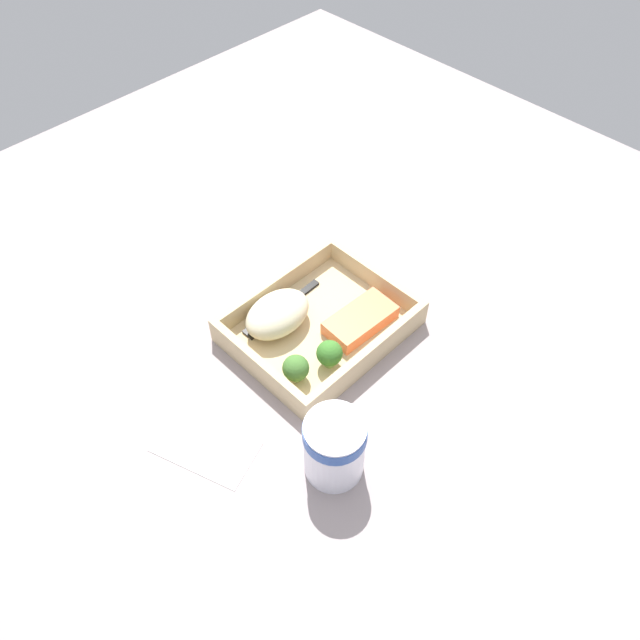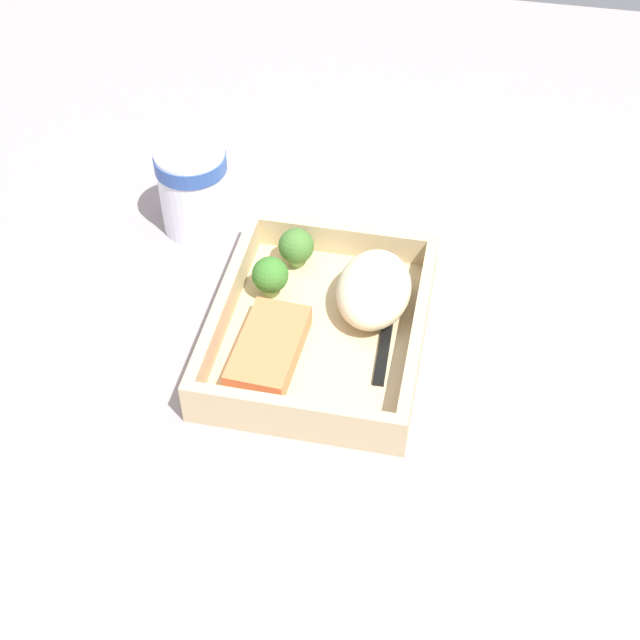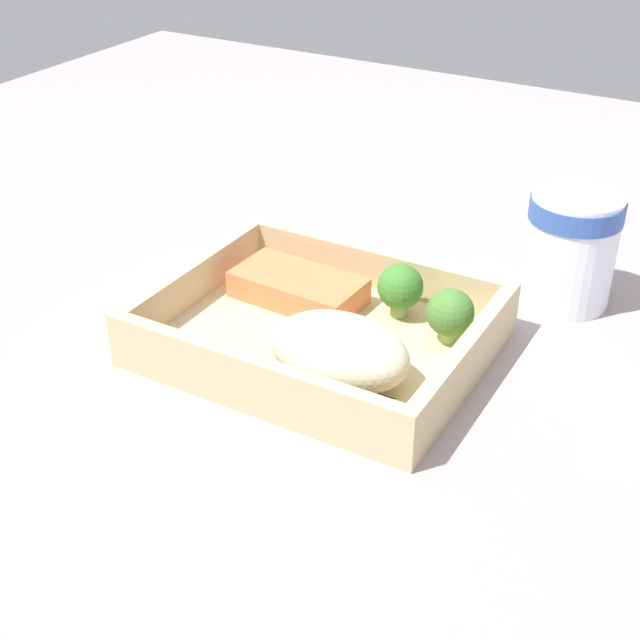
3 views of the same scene
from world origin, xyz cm
name	(u,v)px [view 1 (image 1 of 3)]	position (x,y,z in cm)	size (l,w,h in cm)	color
ground_plane	(320,335)	(0.00, 0.00, -1.00)	(160.00, 160.00, 2.00)	gray
takeout_tray	(320,329)	(0.00, 0.00, 0.60)	(26.21, 21.00, 1.20)	#CAB184
tray_rim	(320,319)	(0.00, 0.00, 2.95)	(26.21, 21.00, 3.50)	#CAB184
salmon_fillet	(360,320)	(-4.57, 4.19, 2.39)	(11.27, 5.85, 2.37)	#F17544
mashed_potatoes	(278,314)	(4.39, -4.75, 3.80)	(11.01, 7.64, 5.19)	beige
broccoli_floret_1	(296,368)	(9.35, 4.52, 3.73)	(3.88, 3.88, 4.57)	#83AE5A
broccoli_floret_2	(329,354)	(4.19, 6.14, 3.87)	(3.86, 3.86, 4.72)	#80A155
fork	(279,311)	(2.56, -6.64, 1.42)	(15.85, 2.31, 0.44)	black
paper_cup	(334,445)	(15.03, 17.63, 5.76)	(8.02, 8.02, 10.29)	white
receipt_slip	(205,446)	(25.20, 3.25, 0.12)	(7.82, 13.70, 0.24)	white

